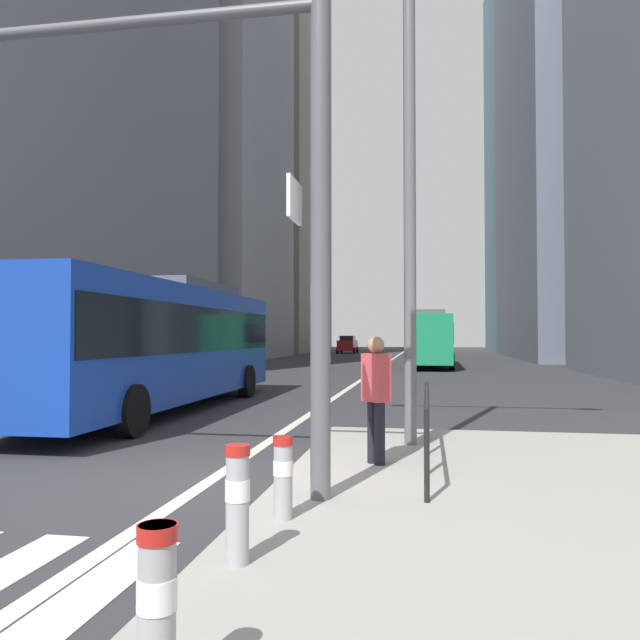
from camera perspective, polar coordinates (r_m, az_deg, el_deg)
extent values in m
plane|color=#303033|center=(27.97, 4.13, -5.39)|extent=(160.00, 160.00, 0.00)
cube|color=silver|center=(4.88, -23.49, -24.23)|extent=(0.45, 3.20, 0.01)
cube|color=silver|center=(4.50, -12.73, -26.40)|extent=(0.45, 3.20, 0.01)
cube|color=beige|center=(37.92, 5.65, -4.36)|extent=(0.20, 80.00, 0.01)
cube|color=gray|center=(36.78, -24.46, 24.53)|extent=(10.26, 23.43, 35.93)
cube|color=#9E9EA3|center=(58.04, -10.39, 20.05)|extent=(11.67, 17.28, 46.39)
cube|color=gray|center=(79.67, -4.35, 15.29)|extent=(11.27, 22.11, 49.82)
cube|color=slate|center=(61.53, 24.05, 20.56)|extent=(13.74, 24.54, 49.77)
cube|color=slate|center=(87.23, 19.50, 14.44)|extent=(11.45, 20.80, 51.47)
cube|color=#14389E|center=(16.03, -14.77, -2.08)|extent=(2.60, 11.98, 2.75)
cube|color=black|center=(16.03, -14.76, -0.85)|extent=(2.64, 11.74, 1.10)
cube|color=#4C4C51|center=(17.73, -12.36, 2.90)|extent=(1.79, 4.32, 0.30)
cylinder|color=black|center=(12.13, -17.05, -8.06)|extent=(0.31, 1.00, 1.00)
cylinder|color=black|center=(13.37, -26.38, -7.36)|extent=(0.31, 1.00, 1.00)
cylinder|color=black|center=(19.26, -6.81, -5.66)|extent=(0.31, 1.00, 1.00)
cylinder|color=black|center=(20.06, -13.44, -5.46)|extent=(0.31, 1.00, 1.00)
cube|color=silver|center=(17.77, -27.03, -4.66)|extent=(1.83, 4.32, 1.10)
cube|color=black|center=(17.86, -26.71, -2.05)|extent=(1.52, 2.34, 0.52)
cylinder|color=black|center=(18.48, -22.02, -6.30)|extent=(0.23, 0.64, 0.64)
cylinder|color=black|center=(19.52, -26.55, -5.99)|extent=(0.23, 0.64, 0.64)
cube|color=#198456|center=(38.60, 10.16, -1.74)|extent=(2.61, 11.54, 2.75)
cube|color=black|center=(38.60, 10.16, -1.23)|extent=(2.65, 11.31, 1.10)
cube|color=#4C4C51|center=(36.90, 10.14, 0.62)|extent=(1.79, 4.16, 0.30)
cylinder|color=black|center=(42.33, 8.57, -3.38)|extent=(0.31, 1.00, 1.00)
cylinder|color=black|center=(42.32, 11.83, -3.37)|extent=(0.31, 1.00, 1.00)
cylinder|color=black|center=(34.97, 8.17, -3.78)|extent=(0.31, 1.00, 1.00)
cylinder|color=black|center=(34.95, 12.11, -3.76)|extent=(0.31, 1.00, 1.00)
cube|color=red|center=(61.95, 9.65, -1.64)|extent=(2.56, 10.78, 2.75)
cube|color=black|center=(61.95, 9.65, -1.32)|extent=(2.60, 10.57, 1.10)
cube|color=#4C4C51|center=(60.35, 9.62, -0.20)|extent=(1.77, 3.89, 0.30)
cylinder|color=black|center=(65.44, 8.63, -2.71)|extent=(0.31, 1.00, 1.00)
cylinder|color=black|center=(65.41, 10.73, -2.70)|extent=(0.31, 1.00, 1.00)
cylinder|color=black|center=(58.55, 8.44, -2.86)|extent=(0.31, 1.00, 1.00)
cylinder|color=black|center=(58.52, 10.79, -2.85)|extent=(0.31, 1.00, 1.00)
cube|color=maroon|center=(68.33, 2.57, -2.36)|extent=(1.79, 4.50, 1.10)
cube|color=black|center=(68.47, 2.59, -1.68)|extent=(1.50, 2.43, 0.52)
cylinder|color=black|center=(66.71, 3.18, -2.86)|extent=(0.22, 0.64, 0.64)
cylinder|color=black|center=(66.95, 1.63, -2.85)|extent=(0.22, 0.64, 0.64)
cylinder|color=black|center=(69.74, 3.48, -2.80)|extent=(0.22, 0.64, 0.64)
cylinder|color=black|center=(69.97, 1.99, -2.79)|extent=(0.22, 0.64, 0.64)
cube|color=gold|center=(48.10, 10.29, -2.71)|extent=(1.83, 4.27, 1.10)
cube|color=black|center=(47.93, 10.29, -1.74)|extent=(1.52, 2.31, 0.52)
cylinder|color=black|center=(49.55, 9.21, -3.31)|extent=(0.23, 0.64, 0.64)
cylinder|color=black|center=(49.58, 11.32, -3.30)|extent=(0.23, 0.64, 0.64)
cylinder|color=black|center=(46.66, 9.21, -3.42)|extent=(0.23, 0.64, 0.64)
cylinder|color=black|center=(46.69, 11.44, -3.41)|extent=(0.23, 0.64, 0.64)
cylinder|color=#515156|center=(6.78, 0.04, 9.12)|extent=(0.22, 0.22, 6.00)
cylinder|color=#515156|center=(8.78, -24.58, 23.19)|extent=(6.83, 0.14, 0.14)
cube|color=white|center=(6.69, -2.38, 11.01)|extent=(0.04, 0.60, 0.44)
cylinder|color=#56565B|center=(10.33, 8.32, 11.09)|extent=(0.20, 0.20, 8.00)
cylinder|color=#99999E|center=(3.32, -14.90, -24.95)|extent=(0.18, 0.18, 0.85)
cylinder|color=white|center=(3.28, -14.89, -23.31)|extent=(0.19, 0.19, 0.15)
cylinder|color=#B21E19|center=(3.18, -14.85, -18.55)|extent=(0.20, 0.20, 0.08)
cylinder|color=#99999E|center=(4.98, -7.67, -16.58)|extent=(0.18, 0.18, 0.91)
cylinder|color=white|center=(4.95, -7.66, -15.36)|extent=(0.19, 0.19, 0.16)
cylinder|color=#B21E19|center=(4.88, -7.65, -11.87)|extent=(0.20, 0.20, 0.08)
cylinder|color=#99999E|center=(6.09, -3.45, -14.39)|extent=(0.18, 0.18, 0.78)
cylinder|color=white|center=(6.07, -3.44, -13.53)|extent=(0.19, 0.19, 0.14)
cylinder|color=#B21E19|center=(6.02, -3.44, -11.12)|extent=(0.20, 0.20, 0.08)
cylinder|color=black|center=(6.73, 9.88, -12.41)|extent=(0.06, 0.06, 0.95)
cylinder|color=black|center=(8.04, 9.88, -10.61)|extent=(0.06, 0.06, 0.95)
cylinder|color=black|center=(9.35, 9.88, -9.32)|extent=(0.06, 0.06, 0.95)
cylinder|color=black|center=(10.68, 9.89, -8.34)|extent=(0.06, 0.06, 0.95)
cylinder|color=black|center=(8.64, 9.87, -6.80)|extent=(0.06, 3.99, 0.06)
cylinder|color=black|center=(8.53, 5.55, -10.43)|extent=(0.15, 0.15, 0.85)
cylinder|color=black|center=(8.65, 4.91, -10.30)|extent=(0.15, 0.15, 0.85)
cube|color=#B73D42|center=(8.51, 5.22, -5.33)|extent=(0.43, 0.44, 0.66)
sphere|color=#9E7556|center=(8.49, 5.21, -2.32)|extent=(0.23, 0.23, 0.23)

